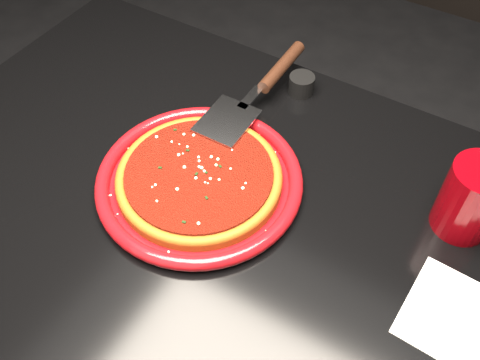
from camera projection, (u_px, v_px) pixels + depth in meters
name	position (u px, v px, depth m)	size (l,w,h in m)	color
table	(230.00, 320.00, 1.14)	(1.20, 0.80, 0.75)	black
plate	(199.00, 180.00, 0.88)	(0.34, 0.34, 0.03)	maroon
pizza_crust	(199.00, 179.00, 0.88)	(0.27, 0.27, 0.01)	brown
pizza_crust_rim	(199.00, 176.00, 0.87)	(0.27, 0.27, 0.02)	brown
pizza_sauce	(199.00, 174.00, 0.87)	(0.24, 0.24, 0.01)	maroon
parmesan_dusting	(199.00, 171.00, 0.86)	(0.23, 0.23, 0.01)	beige
basil_flecks	(199.00, 172.00, 0.86)	(0.21, 0.21, 0.00)	black
pizza_server	(258.00, 90.00, 0.98)	(0.10, 0.36, 0.03)	silver
cup	(471.00, 199.00, 0.79)	(0.09, 0.09, 0.13)	#7A0309
napkin_a	(458.00, 319.00, 0.74)	(0.14, 0.14, 0.00)	white
ramekin	(301.00, 84.00, 1.02)	(0.05, 0.05, 0.04)	black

